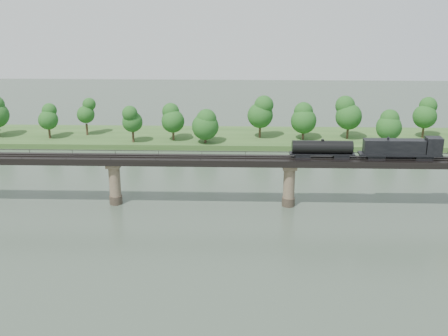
{
  "coord_description": "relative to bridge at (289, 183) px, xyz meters",
  "views": [
    {
      "loc": [
        -11.15,
        -90.31,
        49.63
      ],
      "look_at": [
        -14.84,
        30.0,
        9.0
      ],
      "focal_mm": 45.0,
      "sensor_mm": 36.0,
      "label": 1
    }
  ],
  "objects": [
    {
      "name": "bridge",
      "position": [
        0.0,
        0.0,
        0.0
      ],
      "size": [
        236.0,
        30.0,
        11.5
      ],
      "color": "#473A2D",
      "rests_on": "ground"
    },
    {
      "name": "bridge_superstructure",
      "position": [
        0.0,
        0.0,
        6.33
      ],
      "size": [
        220.0,
        4.9,
        0.75
      ],
      "color": "black",
      "rests_on": "bridge"
    },
    {
      "name": "far_bank",
      "position": [
        0.0,
        55.0,
        -4.66
      ],
      "size": [
        300.0,
        24.0,
        1.6
      ],
      "primitive_type": "cube",
      "color": "#2F5321",
      "rests_on": "ground"
    },
    {
      "name": "far_treeline",
      "position": [
        -8.21,
        50.52,
        3.37
      ],
      "size": [
        289.06,
        17.54,
        13.6
      ],
      "color": "#382619",
      "rests_on": "far_bank"
    },
    {
      "name": "ground",
      "position": [
        0.0,
        -30.0,
        -5.46
      ],
      "size": [
        400.0,
        400.0,
        0.0
      ],
      "primitive_type": "plane",
      "color": "#324033",
      "rests_on": "ground"
    }
  ]
}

